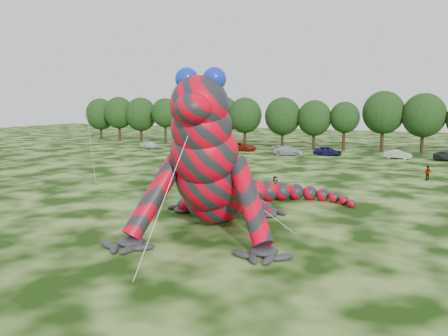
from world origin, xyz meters
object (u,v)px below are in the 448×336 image
car_2 (242,147)px  car_4 (328,151)px  spectator_1 (217,165)px  tree_1 (119,119)px  car_3 (289,151)px  car_5 (398,154)px  tree_7 (283,123)px  car_0 (150,145)px  car_1 (203,145)px  flying_kite (71,5)px  tree_10 (383,121)px  spectator_0 (178,168)px  tree_9 (344,126)px  spectator_4 (172,154)px  tree_2 (141,119)px  tree_5 (222,121)px  spectator_3 (428,173)px  tree_11 (423,123)px  tree_4 (194,122)px  tree_0 (101,119)px  tree_6 (245,122)px  inflatable_gecko (219,148)px  tree_8 (314,125)px  tree_3 (165,121)px  spectator_5 (275,186)px

car_2 → car_4: bearing=-82.6°
spectator_1 → tree_1: bearing=137.0°
car_3 → car_5: 16.54m
tree_7 → car_4: (9.99, -8.10, -3.98)m
car_0 → spectator_1: (23.59, -20.65, 0.23)m
car_1 → flying_kite: bearing=-167.1°
tree_10 → spectator_0: (-19.93, -36.33, -4.47)m
car_2 → car_4: size_ratio=1.20×
tree_9 → spectator_4: bearing=-133.0°
car_3 → car_4: bearing=-64.4°
car_4 → tree_2: bearing=80.7°
tree_5 → car_5: 35.14m
spectator_3 → spectator_0: 27.98m
tree_1 → spectator_4: (27.87, -23.80, -4.03)m
tree_11 → spectator_3: bearing=-88.8°
flying_kite → tree_2: size_ratio=2.00×
tree_1 → tree_4: tree_1 is taller
tree_10 → car_3: (-13.20, -12.30, -4.50)m
tree_0 → tree_6: size_ratio=1.00×
tree_10 → inflatable_gecko: bearing=-97.5°
tree_0 → tree_4: tree_0 is taller
tree_7 → spectator_0: bearing=-94.1°
tree_2 → tree_4: tree_2 is taller
tree_4 → spectator_4: tree_4 is taller
tree_8 → flying_kite: bearing=-103.3°
tree_5 → car_2: bearing=-48.0°
tree_7 → spectator_0: tree_7 is taller
spectator_4 → car_5: bearing=2.5°
tree_5 → car_4: size_ratio=2.21×
tree_6 → spectator_4: 22.95m
tree_2 → car_5: (53.51, -9.65, -4.16)m
car_0 → tree_3: bearing=23.0°
tree_0 → tree_10: (61.96, -0.66, 0.50)m
tree_4 → car_2: tree_4 is taller
tree_5 → car_3: (17.32, -12.16, -4.14)m
spectator_0 → tree_8: bearing=-91.5°
car_5 → spectator_3: (3.86, -19.13, 0.16)m
tree_6 → tree_10: tree_10 is taller
tree_2 → spectator_3: 64.31m
tree_9 → spectator_5: 41.78m
inflatable_gecko → spectator_1: 23.18m
tree_7 → car_5: bearing=-20.5°
flying_kite → car_1: bearing=100.6°
tree_9 → tree_11: (12.72, 0.85, 0.70)m
inflatable_gecko → car_3: bearing=86.4°
tree_8 → spectator_0: bearing=-103.5°
inflatable_gecko → tree_9: inflatable_gecko is taller
tree_0 → spectator_5: size_ratio=5.32×
flying_kite → car_3: 41.63m
inflatable_gecko → car_0: (-33.37, 41.21, -4.61)m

